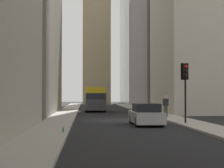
% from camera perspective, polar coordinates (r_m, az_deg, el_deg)
% --- Properties ---
extents(ground_plane, '(135.00, 135.00, 0.00)m').
position_cam_1_polar(ground_plane, '(28.14, 0.95, -5.75)').
color(ground_plane, black).
extents(sidewalk_right, '(90.00, 2.20, 0.14)m').
position_cam_1_polar(sidewalk_right, '(28.09, -8.27, -5.60)').
color(sidewalk_right, '#A8A399').
rests_on(sidewalk_right, ground_plane).
extents(sidewalk_left, '(90.00, 2.20, 0.14)m').
position_cam_1_polar(sidewalk_left, '(28.90, 9.91, -5.48)').
color(sidewalk_left, '#A8A399').
rests_on(sidewalk_left, ground_plane).
extents(building_left_midfar, '(12.11, 10.50, 24.10)m').
position_cam_1_polar(building_left_midfar, '(41.79, 14.54, 12.32)').
color(building_left_midfar, beige).
rests_on(building_left_midfar, ground_plane).
extents(building_left_far, '(18.96, 10.00, 19.03)m').
position_cam_1_polar(building_left_far, '(58.12, 8.89, 5.79)').
color(building_left_far, gray).
rests_on(building_left_far, ground_plane).
extents(building_right_midfar, '(18.61, 10.50, 23.09)m').
position_cam_1_polar(building_right_midfar, '(39.15, -16.39, 12.53)').
color(building_right_midfar, gray).
rests_on(building_right_midfar, ground_plane).
extents(delivery_truck, '(6.46, 2.25, 2.84)m').
position_cam_1_polar(delivery_truck, '(41.98, -2.70, -2.40)').
color(delivery_truck, yellow).
rests_on(delivery_truck, ground_plane).
extents(sedan_silver, '(4.30, 1.78, 1.42)m').
position_cam_1_polar(sedan_silver, '(23.53, 5.43, -4.93)').
color(sedan_silver, '#B7BABF').
rests_on(sedan_silver, ground_plane).
extents(traffic_light_foreground, '(0.43, 0.52, 3.93)m').
position_cam_1_polar(traffic_light_foreground, '(23.92, 11.61, 0.81)').
color(traffic_light_foreground, black).
rests_on(traffic_light_foreground, sidewalk_left).
extents(pedestrian, '(0.26, 0.44, 1.76)m').
position_cam_1_polar(pedestrian, '(30.01, 8.56, -3.37)').
color(pedestrian, '#473D33').
rests_on(pedestrian, sidewalk_left).
extents(discarded_bottle, '(0.07, 0.07, 0.27)m').
position_cam_1_polar(discarded_bottle, '(17.97, -7.80, -7.27)').
color(discarded_bottle, '#236033').
rests_on(discarded_bottle, sidewalk_right).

